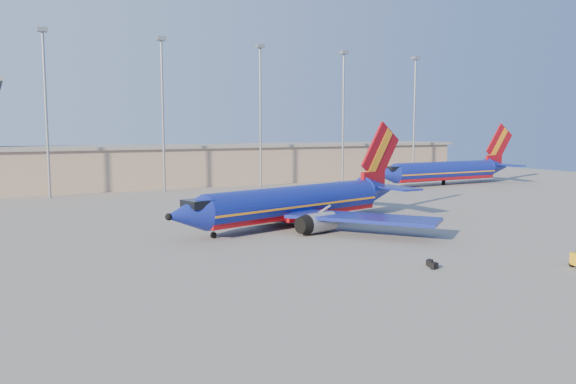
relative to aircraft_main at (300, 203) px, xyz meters
name	(u,v)px	position (x,y,z in m)	size (l,w,h in m)	color
ground	(310,227)	(0.32, -2.05, -2.75)	(220.00, 220.00, 0.00)	slate
terminal_building	(217,164)	(10.32, 55.95, 1.57)	(122.00, 16.00, 8.50)	gray
light_mast_row	(213,99)	(5.32, 43.95, 14.81)	(101.60, 1.60, 28.65)	gray
aircraft_main	(300,203)	(0.00, 0.00, 0.00)	(37.33, 35.46, 12.86)	navy
aircraft_second	(447,171)	(52.48, 29.59, 0.26)	(38.67, 15.07, 13.10)	navy
luggage_pile	(432,265)	(-0.40, -24.09, -2.50)	(1.41, 1.93, 0.55)	black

